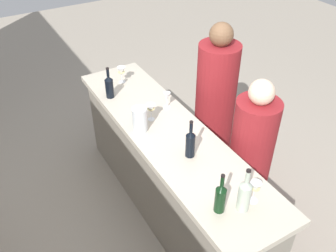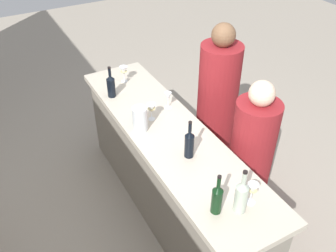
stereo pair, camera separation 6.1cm
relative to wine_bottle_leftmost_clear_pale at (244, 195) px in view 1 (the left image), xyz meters
name	(u,v)px [view 1 (the left image)]	position (x,y,z in m)	size (l,w,h in m)	color
ground_plane	(168,208)	(0.91, 0.00, -1.04)	(12.00, 12.00, 0.00)	#9E9384
bar_counter	(168,172)	(0.91, 0.00, -0.58)	(2.40, 0.59, 0.92)	gray
wine_bottle_leftmost_clear_pale	(244,195)	(0.00, 0.00, 0.00)	(0.08, 0.08, 0.33)	#B7C6B2
wine_bottle_second_left_dark_green	(220,197)	(0.06, 0.13, -0.01)	(0.07, 0.07, 0.30)	black
wine_bottle_center_near_black	(190,143)	(0.58, 0.01, -0.01)	(0.07, 0.07, 0.31)	black
wine_bottle_second_right_near_black	(109,86)	(1.61, 0.19, -0.01)	(0.07, 0.07, 0.29)	black
wine_glass_near_left	(167,98)	(1.21, -0.16, -0.02)	(0.06, 0.06, 0.15)	white
wine_glass_near_center	(255,188)	(0.01, -0.10, -0.01)	(0.07, 0.07, 0.16)	white
wine_glass_near_right	(121,71)	(1.81, -0.01, -0.01)	(0.08, 0.08, 0.16)	white
wine_glass_far_left	(151,109)	(1.12, 0.04, -0.02)	(0.07, 0.07, 0.15)	white
water_pitcher	(140,120)	(1.03, 0.18, -0.02)	(0.12, 0.12, 0.21)	silver
person_left_guest	(215,107)	(1.25, -0.72, -0.33)	(0.47, 0.47, 1.56)	maroon
person_center_guest	(249,160)	(0.53, -0.57, -0.40)	(0.43, 0.43, 1.40)	maroon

